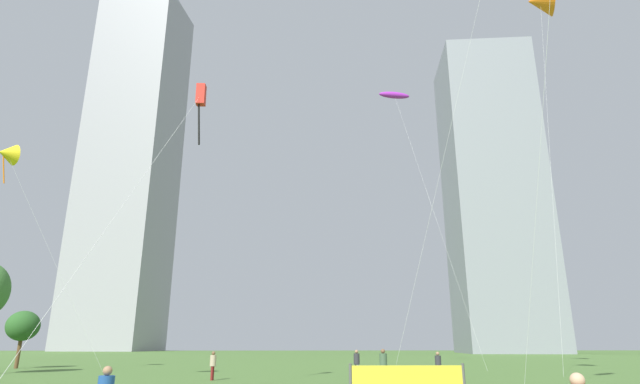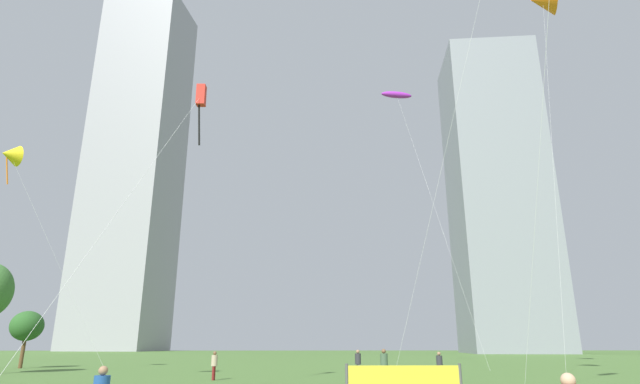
{
  "view_description": "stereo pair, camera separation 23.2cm",
  "coord_description": "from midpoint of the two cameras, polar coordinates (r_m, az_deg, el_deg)",
  "views": [
    {
      "loc": [
        0.7,
        -11.11,
        2.06
      ],
      "look_at": [
        1.58,
        12.72,
        9.35
      ],
      "focal_mm": 27.79,
      "sensor_mm": 36.0,
      "label": 1
    },
    {
      "loc": [
        0.93,
        -11.12,
        2.06
      ],
      "look_at": [
        1.58,
        12.72,
        9.35
      ],
      "focal_mm": 27.79,
      "sensor_mm": 36.0,
      "label": 2
    }
  ],
  "objects": [
    {
      "name": "distant_highrise_1",
      "position": [
        162.0,
        -20.95,
        3.19
      ],
      "size": [
        26.67,
        23.66,
        109.75
      ],
      "primitive_type": "cube",
      "rotation": [
        0.0,
        0.0,
        -0.17
      ],
      "color": "#939399",
      "rests_on": "ground"
    },
    {
      "name": "person_standing_0",
      "position": [
        32.42,
        4.03,
        -18.91
      ],
      "size": [
        0.37,
        0.37,
        1.66
      ],
      "rotation": [
        0.0,
        0.0,
        5.21
      ],
      "color": "gray",
      "rests_on": "ground"
    },
    {
      "name": "person_standing_2",
      "position": [
        31.21,
        -12.45,
        -18.72
      ],
      "size": [
        0.36,
        0.36,
        1.6
      ],
      "rotation": [
        0.0,
        0.0,
        4.59
      ],
      "color": "maroon",
      "rests_on": "ground"
    },
    {
      "name": "person_standing_3",
      "position": [
        27.76,
        7.06,
        -19.03
      ],
      "size": [
        0.39,
        0.39,
        1.77
      ],
      "rotation": [
        0.0,
        0.0,
        4.11
      ],
      "color": "gray",
      "rests_on": "ground"
    },
    {
      "name": "kite_flying_4",
      "position": [
        45.6,
        -32.49,
        3.74
      ],
      "size": [
        9.23,
        4.27,
        17.03
      ],
      "color": "silver",
      "rests_on": "ground"
    },
    {
      "name": "kite_flying_0",
      "position": [
        54.27,
        23.93,
        19.5
      ],
      "size": [
        7.12,
        7.38,
        34.71
      ],
      "color": "silver",
      "rests_on": "ground"
    },
    {
      "name": "kite_flying_6",
      "position": [
        27.09,
        -13.87,
        10.45
      ],
      "size": [
        2.55,
        11.26,
        15.12
      ],
      "color": "silver",
      "rests_on": "ground"
    },
    {
      "name": "person_standing_5",
      "position": [
        30.86,
        13.24,
        -18.72
      ],
      "size": [
        0.35,
        0.35,
        1.58
      ],
      "rotation": [
        0.0,
        0.0,
        0.56
      ],
      "color": "tan",
      "rests_on": "ground"
    },
    {
      "name": "kite_flying_2",
      "position": [
        54.23,
        8.43,
        10.94
      ],
      "size": [
        6.53,
        7.31,
        27.75
      ],
      "color": "silver",
      "rests_on": "ground"
    },
    {
      "name": "park_tree_1",
      "position": [
        51.58,
        -31.13,
        -13.08
      ],
      "size": [
        2.72,
        2.72,
        4.78
      ],
      "color": "brown",
      "rests_on": "ground"
    },
    {
      "name": "distant_highrise_0",
      "position": [
        122.12,
        19.24,
        -0.2
      ],
      "size": [
        21.75,
        21.59,
        70.74
      ],
      "primitive_type": "cube",
      "rotation": [
        0.0,
        0.0,
        -0.11
      ],
      "color": "gray",
      "rests_on": "ground"
    }
  ]
}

